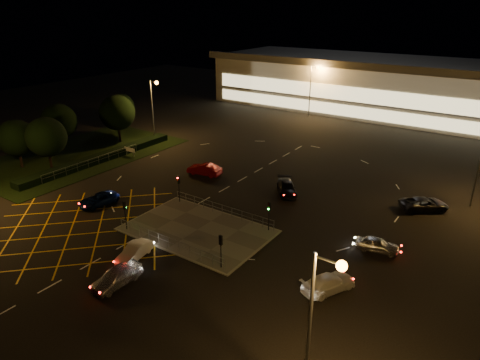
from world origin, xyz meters
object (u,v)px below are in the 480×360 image
Objects in this scene: car_near_silver at (116,276)px; car_left_blue at (99,199)px; signal_se at (221,245)px; car_east_grey at (424,204)px; car_approach_white at (328,283)px; signal_ne at (269,210)px; car_far_dkgrey at (287,188)px; car_right_silver at (377,245)px; signal_nw at (179,184)px; signal_sw at (125,209)px; car_circ_red at (204,169)px; car_queue_white at (135,252)px.

car_near_silver is 0.98× the size of car_left_blue.
car_east_grey is at bearing -118.30° from signal_se.
car_east_grey is 19.71m from car_approach_white.
car_east_grey is (17.49, 28.59, -0.04)m from car_near_silver.
car_near_silver is at bearing -26.60° from car_left_blue.
signal_se is at bearing -90.00° from signal_ne.
signal_se is 0.63× the size of car_far_dkgrey.
car_right_silver is 0.83× the size of car_approach_white.
signal_nw is 16.04m from car_near_silver.
car_near_silver is 1.15× the size of car_right_silver.
car_approach_white is (-2.89, -19.50, -0.05)m from car_east_grey.
signal_ne is 9.97m from car_far_dkgrey.
signal_sw is 32.41m from car_east_grey.
signal_ne is at bearing 52.15° from car_circ_red.
signal_nw is at bearing 83.71° from car_right_silver.
car_circ_red is at bearing -47.41° from signal_se.
car_near_silver reaches higher than car_queue_white.
car_left_blue is at bearing 26.30° from car_approach_white.
car_queue_white is 13.02m from car_left_blue.
signal_ne reaches higher than car_east_grey.
car_approach_white is at bearing 132.32° from car_east_grey.
signal_ne is at bearing -5.87° from car_approach_white.
signal_se is at bearing -33.65° from signal_nw.
car_approach_white is at bearing 157.89° from car_right_silver.
car_right_silver is (15.94, 17.17, -0.10)m from car_near_silver.
car_right_silver is at bearing -63.73° from car_far_dkgrey.
signal_ne reaches higher than car_far_dkgrey.
car_circ_red is at bearing 150.84° from signal_ne.
car_east_grey is at bearing -20.47° from car_right_silver.
car_far_dkgrey is 1.26× the size of car_right_silver.
signal_sw is 0.59× the size of car_east_grey.
car_approach_white is at bearing -164.79° from signal_se.
signal_se reaches higher than car_queue_white.
signal_ne is at bearing 46.44° from car_queue_white.
signal_se reaches higher than car_left_blue.
signal_sw reaches higher than car_left_blue.
signal_nw is 21.71m from car_approach_white.
car_approach_white is at bearing -14.89° from signal_nw.
car_queue_white is at bearing -138.58° from car_far_dkgrey.
car_left_blue is at bearing -6.85° from signal_se.
signal_nw is at bearing 180.00° from signal_ne.
car_queue_white is (-1.73, 3.54, -0.12)m from car_near_silver.
signal_ne reaches higher than car_left_blue.
car_right_silver is 26.00m from car_circ_red.
car_approach_white is at bearing -31.95° from signal_ne.
car_east_grey is at bearing 92.94° from car_circ_red.
signal_sw reaches higher than car_approach_white.
car_east_grey is 1.12× the size of car_approach_white.
signal_ne is at bearing -146.35° from signal_sw.
car_near_silver is (-5.69, -6.67, -1.59)m from signal_se.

